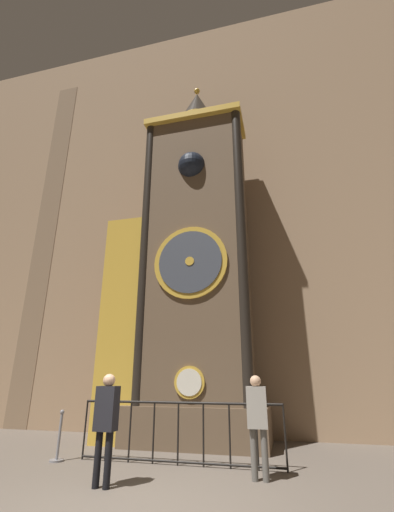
{
  "coord_description": "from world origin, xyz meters",
  "views": [
    {
      "loc": [
        2.13,
        -4.42,
        1.62
      ],
      "look_at": [
        -0.2,
        4.67,
        4.92
      ],
      "focal_mm": 24.0,
      "sensor_mm": 36.0,
      "label": 1
    }
  ],
  "objects_px": {
    "visitor_near": "(106,417)",
    "stanchion_post": "(58,444)",
    "clock_tower": "(186,265)",
    "visitor_far": "(257,416)"
  },
  "relations": [
    {
      "from": "visitor_near",
      "to": "visitor_far",
      "type": "height_order",
      "value": "visitor_near"
    },
    {
      "from": "visitor_far",
      "to": "clock_tower",
      "type": "bearing_deg",
      "value": 125.65
    },
    {
      "from": "clock_tower",
      "to": "visitor_near",
      "type": "xyz_separation_m",
      "value": [
        -0.27,
        -3.54,
        -3.67
      ]
    },
    {
      "from": "clock_tower",
      "to": "visitor_near",
      "type": "height_order",
      "value": "clock_tower"
    },
    {
      "from": "clock_tower",
      "to": "visitor_near",
      "type": "relative_size",
      "value": 6.75
    },
    {
      "from": "visitor_near",
      "to": "stanchion_post",
      "type": "xyz_separation_m",
      "value": [
        -1.75,
        1.37,
        -0.69
      ]
    },
    {
      "from": "visitor_near",
      "to": "visitor_far",
      "type": "bearing_deg",
      "value": 24.12
    },
    {
      "from": "clock_tower",
      "to": "visitor_far",
      "type": "height_order",
      "value": "clock_tower"
    },
    {
      "from": "visitor_far",
      "to": "stanchion_post",
      "type": "height_order",
      "value": "visitor_far"
    },
    {
      "from": "visitor_far",
      "to": "stanchion_post",
      "type": "bearing_deg",
      "value": 171.3
    }
  ]
}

